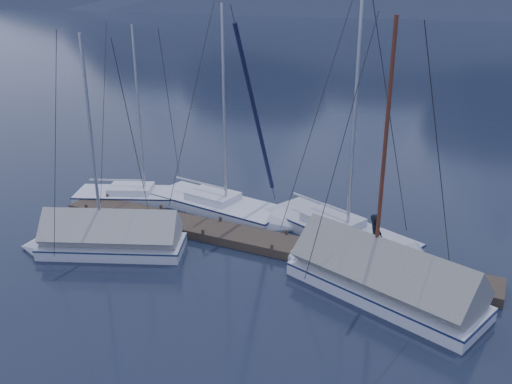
# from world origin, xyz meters

# --- Properties ---
(ground) EXTENTS (1000.00, 1000.00, 0.00)m
(ground) POSITION_xyz_m (0.00, 0.00, 0.00)
(ground) COLOR black
(ground) RESTS_ON ground
(dock) EXTENTS (18.00, 1.50, 0.54)m
(dock) POSITION_xyz_m (0.00, 2.00, 0.11)
(dock) COLOR #382D23
(dock) RESTS_ON ground
(mooring_posts) EXTENTS (15.12, 1.52, 0.35)m
(mooring_posts) POSITION_xyz_m (-0.50, 2.00, 0.35)
(mooring_posts) COLOR #382D23
(mooring_posts) RESTS_ON ground
(sailboat_open_left) EXTENTS (6.86, 4.33, 8.80)m
(sailboat_open_left) POSITION_xyz_m (-6.37, 4.13, 0.15)
(sailboat_open_left) COLOR white
(sailboat_open_left) RESTS_ON ground
(sailboat_open_mid) EXTENTS (7.63, 3.35, 9.80)m
(sailboat_open_mid) POSITION_xyz_m (-2.12, 4.28, 0.17)
(sailboat_open_mid) COLOR white
(sailboat_open_mid) RESTS_ON ground
(sailboat_open_right) EXTENTS (7.93, 4.93, 10.16)m
(sailboat_open_right) POSITION_xyz_m (3.60, 3.74, 0.18)
(sailboat_open_right) COLOR silver
(sailboat_open_right) RESTS_ON ground
(sailboat_covered_near) EXTENTS (7.83, 4.54, 9.75)m
(sailboat_covered_near) POSITION_xyz_m (4.88, 0.58, 0.49)
(sailboat_covered_near) COLOR white
(sailboat_covered_near) RESTS_ON ground
(sailboat_covered_far) EXTENTS (6.56, 4.17, 8.87)m
(sailboat_covered_far) POSITION_xyz_m (-5.10, -1.15, 0.43)
(sailboat_covered_far) COLOR silver
(sailboat_covered_far) RESTS_ON ground
(person) EXTENTS (0.48, 0.70, 1.84)m
(person) POSITION_xyz_m (4.68, 1.89, 1.26)
(person) COLOR black
(person) RESTS_ON dock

